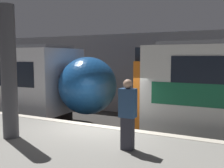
% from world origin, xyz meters
% --- Properties ---
extents(ground_plane, '(120.00, 120.00, 0.00)m').
position_xyz_m(ground_plane, '(0.00, 0.00, 0.00)').
color(ground_plane, '#33302D').
extents(station_rear_barrier, '(50.00, 0.15, 4.49)m').
position_xyz_m(station_rear_barrier, '(0.00, 6.50, 2.25)').
color(station_rear_barrier, gray).
rests_on(station_rear_barrier, ground).
extents(support_pillar_near, '(0.41, 0.41, 3.51)m').
position_xyz_m(support_pillar_near, '(-1.52, -2.19, 2.79)').
color(support_pillar_near, '#47474C').
rests_on(support_pillar_near, platform).
extents(person_waiting, '(0.38, 0.24, 1.65)m').
position_xyz_m(person_waiting, '(1.65, -1.67, 1.91)').
color(person_waiting, '#2D2D38').
rests_on(person_waiting, platform).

